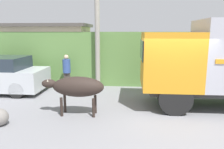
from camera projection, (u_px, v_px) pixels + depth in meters
name	position (u px, v px, depth m)	size (l,w,h in m)	color
ground_plane	(171.00, 113.00, 7.36)	(60.00, 60.00, 0.00)	gray
hillside_embankment	(153.00, 54.00, 13.72)	(32.00, 6.37, 2.71)	#608C47
building_backdrop	(33.00, 52.00, 12.34)	(6.52, 2.70, 3.13)	#C6B793
brown_cow	(77.00, 87.00, 7.08)	(2.06, 0.66, 1.29)	#2D231E
pedestrian_on_hill	(67.00, 70.00, 10.58)	(0.46, 0.46, 1.63)	#38332D
utility_pole	(97.00, 21.00, 10.19)	(0.90, 0.23, 6.23)	#9E998E
roadside_rock	(0.00, 117.00, 6.36)	(0.51, 0.51, 0.51)	gray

